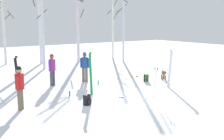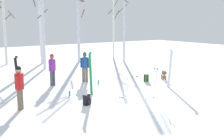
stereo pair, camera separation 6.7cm
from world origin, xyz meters
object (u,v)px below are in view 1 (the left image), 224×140
at_px(birch_tree_2, 42,26).
at_px(birch_tree_5, 124,19).
at_px(birch_tree_4, 78,25).
at_px(backpack_1, 146,78).
at_px(person_0, 52,68).
at_px(backpack_0, 87,100).
at_px(ski_pair_lying_0, 136,77).
at_px(ski_pair_planted_1, 91,74).
at_px(birch_tree_1, 4,29).
at_px(ski_poles_0, 156,82).
at_px(birch_tree_3, 40,21).
at_px(dog, 164,73).
at_px(birch_tree_6, 113,22).
at_px(ski_pair_planted_2, 170,68).
at_px(person_2, 85,65).
at_px(person_1, 20,85).
at_px(ski_pair_planted_0, 17,75).
at_px(water_bottle_0, 70,94).
at_px(ski_pair_lying_1, 121,98).
at_px(water_bottle_1, 98,82).

relative_size(birch_tree_2, birch_tree_5, 0.87).
bearing_deg(birch_tree_4, backpack_1, -94.24).
height_order(person_0, backpack_0, person_0).
relative_size(ski_pair_lying_0, backpack_0, 3.93).
distance_m(person_0, birch_tree_5, 10.50).
distance_m(person_0, ski_pair_lying_0, 5.40).
distance_m(ski_pair_planted_1, birch_tree_1, 12.30).
distance_m(ski_poles_0, birch_tree_3, 13.59).
bearing_deg(dog, birch_tree_6, 72.17).
xyz_separation_m(ski_pair_planted_2, birch_tree_1, (-4.99, 13.10, 1.87)).
distance_m(person_2, birch_tree_4, 8.71).
height_order(ski_poles_0, birch_tree_5, birch_tree_5).
bearing_deg(person_0, birch_tree_1, 90.46).
bearing_deg(ski_poles_0, ski_pair_lying_0, 59.81).
bearing_deg(backpack_0, birch_tree_5, 46.38).
xyz_separation_m(backpack_0, birch_tree_2, (1.89, 9.68, 2.85)).
distance_m(person_1, backpack_0, 2.71).
distance_m(ski_pair_planted_0, water_bottle_0, 2.73).
bearing_deg(birch_tree_3, person_0, -106.84).
bearing_deg(ski_pair_planted_2, birch_tree_5, 67.28).
distance_m(ski_pair_lying_1, birch_tree_2, 10.09).
distance_m(ski_pair_planted_0, ski_pair_planted_2, 7.64).
distance_m(backpack_1, birch_tree_2, 8.74).
xyz_separation_m(person_2, water_bottle_1, (0.39, -0.82, -0.86)).
xyz_separation_m(water_bottle_0, birch_tree_3, (2.67, 10.63, 3.37)).
distance_m(person_1, dog, 8.75).
height_order(ski_poles_0, birch_tree_3, birch_tree_3).
height_order(ski_pair_lying_1, water_bottle_1, water_bottle_1).
bearing_deg(birch_tree_4, ski_pair_planted_1, -115.09).
bearing_deg(birch_tree_3, person_1, -114.27).
bearing_deg(ski_pair_planted_2, birch_tree_4, 86.91).
bearing_deg(birch_tree_1, birch_tree_2, -65.29).
bearing_deg(ski_poles_0, birch_tree_1, 100.80).
bearing_deg(birch_tree_3, birch_tree_1, 156.70).
distance_m(dog, ski_pair_planted_2, 1.97).
bearing_deg(birch_tree_5, birch_tree_2, 177.57).
bearing_deg(birch_tree_1, birch_tree_3, -23.30).
xyz_separation_m(birch_tree_2, birch_tree_6, (7.51, 1.94, 0.28)).
bearing_deg(ski_pair_planted_1, birch_tree_4, 64.91).
distance_m(ski_poles_0, birch_tree_1, 14.82).
relative_size(ski_pair_planted_1, birch_tree_3, 0.29).
height_order(birch_tree_4, birch_tree_5, birch_tree_5).
bearing_deg(birch_tree_2, person_1, -116.28).
xyz_separation_m(person_1, ski_pair_planted_0, (0.67, 2.66, -0.09)).
bearing_deg(dog, ski_pair_planted_1, -174.10).
xyz_separation_m(person_2, birch_tree_2, (-0.23, 5.71, 2.09)).
bearing_deg(ski_pair_lying_0, ski_pair_lying_1, -137.48).
relative_size(person_1, ski_pair_planted_1, 0.84).
distance_m(dog, backpack_0, 6.53).
height_order(water_bottle_0, birch_tree_5, birch_tree_5).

